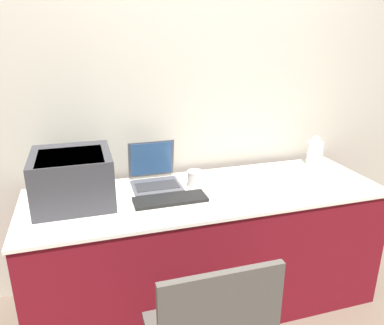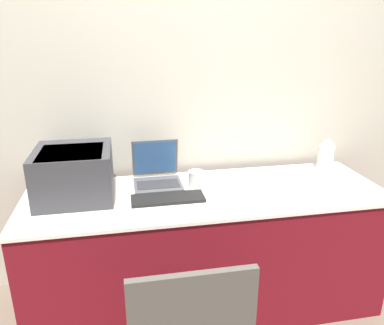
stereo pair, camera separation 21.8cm
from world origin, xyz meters
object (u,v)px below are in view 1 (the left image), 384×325
object	(u,v)px
external_keyboard	(170,199)
printer	(73,176)
coffee_cup	(195,179)
metal_pitcher	(315,152)
laptop_left	(155,176)

from	to	relation	value
external_keyboard	printer	bearing A→B (deg)	164.21
printer	external_keyboard	bearing A→B (deg)	-15.79
coffee_cup	printer	bearing A→B (deg)	-179.15
external_keyboard	coffee_cup	xyz separation A→B (m)	(0.19, 0.16, 0.04)
external_keyboard	coffee_cup	distance (m)	0.25
external_keyboard	metal_pitcher	bearing A→B (deg)	14.85
printer	metal_pitcher	world-z (taller)	printer
metal_pitcher	coffee_cup	bearing A→B (deg)	-171.22
coffee_cup	metal_pitcher	xyz separation A→B (m)	(0.94, 0.15, 0.04)
printer	laptop_left	xyz separation A→B (m)	(0.48, 0.12, -0.10)
printer	external_keyboard	size ratio (longest dim) A/B	1.03
printer	external_keyboard	world-z (taller)	printer
external_keyboard	metal_pitcher	world-z (taller)	metal_pitcher
printer	external_keyboard	xyz separation A→B (m)	(0.51, -0.14, -0.14)
printer	coffee_cup	size ratio (longest dim) A/B	4.10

